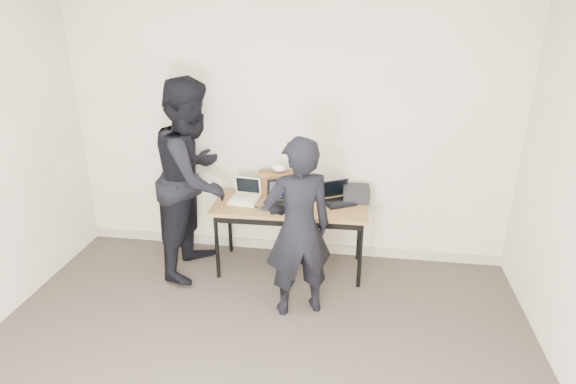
% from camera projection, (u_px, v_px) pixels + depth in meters
% --- Properties ---
extents(room, '(4.60, 4.60, 2.80)m').
position_uv_depth(room, '(229.00, 231.00, 2.77)').
color(room, '#3E362F').
rests_on(room, ground).
extents(desk, '(1.52, 0.69, 0.72)m').
position_uv_depth(desk, '(290.00, 210.00, 4.71)').
color(desk, brown).
rests_on(desk, ground).
extents(laptop_beige, '(0.30, 0.29, 0.22)m').
position_uv_depth(laptop_beige, '(245.00, 197.00, 4.76)').
color(laptop_beige, beige).
rests_on(laptop_beige, desk).
extents(laptop_center, '(0.40, 0.39, 0.25)m').
position_uv_depth(laptop_center, '(285.00, 201.00, 4.63)').
color(laptop_center, black).
rests_on(laptop_center, desk).
extents(laptop_right, '(0.38, 0.38, 0.21)m').
position_uv_depth(laptop_right, '(337.00, 198.00, 4.72)').
color(laptop_right, black).
rests_on(laptop_right, desk).
extents(leather_satchel, '(0.38, 0.22, 0.25)m').
position_uv_depth(leather_satchel, '(276.00, 183.00, 4.87)').
color(leather_satchel, brown).
rests_on(leather_satchel, desk).
extents(tissue, '(0.14, 0.11, 0.08)m').
position_uv_depth(tissue, '(279.00, 168.00, 4.82)').
color(tissue, white).
rests_on(tissue, leather_satchel).
extents(equipment_box, '(0.27, 0.23, 0.15)m').
position_uv_depth(equipment_box, '(356.00, 194.00, 4.75)').
color(equipment_box, black).
rests_on(equipment_box, desk).
extents(power_brick, '(0.08, 0.06, 0.03)m').
position_uv_depth(power_brick, '(265.00, 208.00, 4.56)').
color(power_brick, black).
rests_on(power_brick, desk).
extents(cables, '(1.14, 0.45, 0.01)m').
position_uv_depth(cables, '(295.00, 203.00, 4.72)').
color(cables, black).
rests_on(cables, desk).
extents(person_typist, '(0.69, 0.58, 1.60)m').
position_uv_depth(person_typist, '(298.00, 229.00, 4.01)').
color(person_typist, black).
rests_on(person_typist, ground).
extents(person_observer, '(0.82, 1.01, 1.94)m').
position_uv_depth(person_observer, '(194.00, 178.00, 4.65)').
color(person_observer, black).
rests_on(person_observer, ground).
extents(baseboard, '(4.50, 0.03, 0.10)m').
position_uv_depth(baseboard, '(288.00, 246.00, 5.31)').
color(baseboard, '#AEA490').
rests_on(baseboard, ground).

